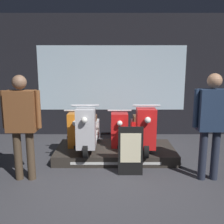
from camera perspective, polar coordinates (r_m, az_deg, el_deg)
ground_plane at (r=3.95m, az=-0.37°, el=-18.17°), size 30.00×30.00×0.00m
shop_wall_back at (r=6.74m, az=-0.32°, el=8.16°), size 7.13×0.09×3.20m
display_platform at (r=5.29m, az=0.54°, el=-9.16°), size 2.43×1.17×0.21m
scooter_display_left at (r=5.10m, az=-5.62°, el=-4.20°), size 0.49×1.60×1.00m
scooter_display_right at (r=5.12m, az=6.71°, el=-4.17°), size 0.49×1.60×1.00m
scooter_backrow_0 at (r=5.80m, az=-7.57°, el=-4.54°), size 0.49×1.60×1.00m
scooter_backrow_1 at (r=5.75m, az=1.32°, el=-4.57°), size 0.49×1.60×1.00m
person_left_browsing at (r=4.30m, az=-20.16°, el=-1.38°), size 0.63×0.26×1.75m
person_right_browsing at (r=4.35m, az=21.61°, el=-1.17°), size 0.62×0.26×1.78m
price_sign_board at (r=4.38m, az=4.04°, el=-8.88°), size 0.43×0.04×0.87m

